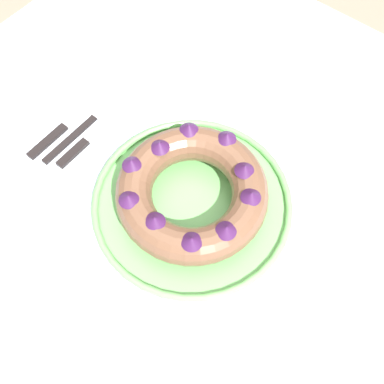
# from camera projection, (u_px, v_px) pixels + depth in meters

# --- Properties ---
(ground_plane) EXTENTS (8.00, 8.00, 0.00)m
(ground_plane) POSITION_uv_depth(u_px,v_px,m) (195.00, 317.00, 1.44)
(ground_plane) COLOR gray
(dining_table) EXTENTS (1.25, 1.19, 0.77)m
(dining_table) POSITION_uv_depth(u_px,v_px,m) (197.00, 239.00, 0.84)
(dining_table) COLOR silver
(dining_table) RESTS_ON ground_plane
(serving_dish) EXTENTS (0.34, 0.34, 0.02)m
(serving_dish) POSITION_uv_depth(u_px,v_px,m) (192.00, 203.00, 0.77)
(serving_dish) COLOR #6BB760
(serving_dish) RESTS_ON dining_table
(bundt_cake) EXTENTS (0.25, 0.25, 0.07)m
(bundt_cake) POSITION_uv_depth(u_px,v_px,m) (192.00, 192.00, 0.73)
(bundt_cake) COLOR brown
(bundt_cake) RESTS_ON serving_dish
(fork) EXTENTS (0.02, 0.18, 0.01)m
(fork) POSITION_uv_depth(u_px,v_px,m) (85.00, 126.00, 0.85)
(fork) COLOR black
(fork) RESTS_ON dining_table
(serving_knife) EXTENTS (0.02, 0.20, 0.01)m
(serving_knife) POSITION_uv_depth(u_px,v_px,m) (64.00, 127.00, 0.85)
(serving_knife) COLOR black
(serving_knife) RESTS_ON dining_table
(cake_knife) EXTENTS (0.02, 0.16, 0.01)m
(cake_knife) POSITION_uv_depth(u_px,v_px,m) (86.00, 142.00, 0.83)
(cake_knife) COLOR black
(cake_knife) RESTS_ON dining_table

